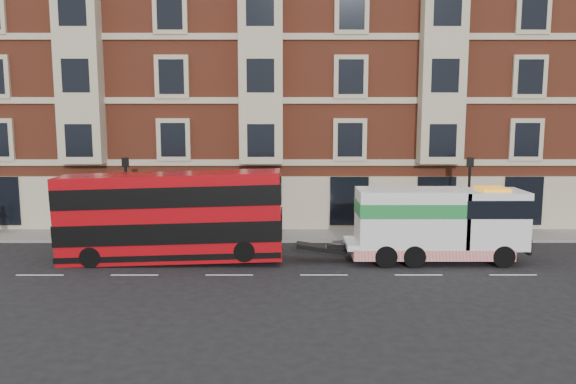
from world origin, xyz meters
name	(u,v)px	position (x,y,z in m)	size (l,w,h in m)	color
ground	(229,275)	(0.00, 0.00, 0.00)	(120.00, 120.00, 0.00)	black
sidewalk	(243,235)	(0.00, 7.50, 0.07)	(90.00, 3.00, 0.15)	slate
victorian_terrace	(258,63)	(0.50, 15.00, 10.07)	(45.00, 12.00, 20.40)	brown
lamp_post_west	(126,192)	(-6.00, 6.20, 2.68)	(0.35, 0.15, 4.35)	black
lamp_post_east	(469,192)	(12.00, 6.20, 2.68)	(0.35, 0.15, 4.35)	black
double_decker_bus	(171,215)	(-2.85, 2.22, 2.16)	(10.08, 2.31, 4.08)	#A8090F
tow_truck	(435,223)	(9.20, 2.22, 1.78)	(8.07, 2.38, 3.36)	white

